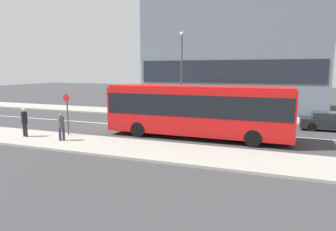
# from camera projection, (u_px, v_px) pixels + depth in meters

# --- Properties ---
(ground_plane) EXTENTS (120.00, 120.00, 0.00)m
(ground_plane) POSITION_uv_depth(u_px,v_px,m) (117.00, 124.00, 23.32)
(ground_plane) COLOR #3A3A3D
(sidewalk_near) EXTENTS (44.00, 3.50, 0.13)m
(sidewalk_near) POSITION_uv_depth(u_px,v_px,m) (62.00, 141.00, 17.53)
(sidewalk_near) COLOR #A39E93
(sidewalk_near) RESTS_ON ground_plane
(sidewalk_far) EXTENTS (44.00, 3.50, 0.13)m
(sidewalk_far) POSITION_uv_depth(u_px,v_px,m) (150.00, 113.00, 29.09)
(sidewalk_far) COLOR #A39E93
(sidewalk_far) RESTS_ON ground_plane
(lane_centerline) EXTENTS (41.80, 0.16, 0.01)m
(lane_centerline) POSITION_uv_depth(u_px,v_px,m) (117.00, 124.00, 23.32)
(lane_centerline) COLOR silver
(lane_centerline) RESTS_ON ground_plane
(apartment_block_left_tower) EXTENTS (18.48, 5.46, 14.71)m
(apartment_block_left_tower) POSITION_uv_depth(u_px,v_px,m) (232.00, 39.00, 31.12)
(apartment_block_left_tower) COLOR slate
(apartment_block_left_tower) RESTS_ON ground_plane
(city_bus) EXTENTS (11.32, 2.55, 3.22)m
(city_bus) POSITION_uv_depth(u_px,v_px,m) (197.00, 108.00, 18.44)
(city_bus) COLOR red
(city_bus) RESTS_ON ground_plane
(parked_car_0) EXTENTS (3.98, 1.74, 1.28)m
(parked_car_0) POSITION_uv_depth(u_px,v_px,m) (330.00, 122.00, 20.91)
(parked_car_0) COLOR black
(parked_car_0) RESTS_ON ground_plane
(pedestrian_near_stop) EXTENTS (0.35, 0.34, 1.76)m
(pedestrian_near_stop) POSITION_uv_depth(u_px,v_px,m) (24.00, 120.00, 18.30)
(pedestrian_near_stop) COLOR #23232D
(pedestrian_near_stop) RESTS_ON sidewalk_near
(pedestrian_down_pavement) EXTENTS (0.34, 0.34, 1.59)m
(pedestrian_down_pavement) POSITION_uv_depth(u_px,v_px,m) (61.00, 125.00, 17.28)
(pedestrian_down_pavement) COLOR #383347
(pedestrian_down_pavement) RESTS_ON sidewalk_near
(bus_stop_sign) EXTENTS (0.44, 0.12, 2.63)m
(bus_stop_sign) POSITION_uv_depth(u_px,v_px,m) (67.00, 111.00, 18.59)
(bus_stop_sign) COLOR #4C4C51
(bus_stop_sign) RESTS_ON sidewalk_near
(street_lamp) EXTENTS (0.36, 0.36, 7.29)m
(street_lamp) POSITION_uv_depth(u_px,v_px,m) (182.00, 66.00, 25.93)
(street_lamp) COLOR #4C4C51
(street_lamp) RESTS_ON sidewalk_far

